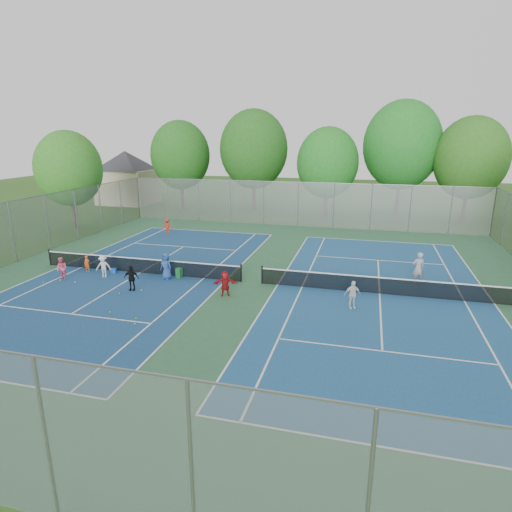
{
  "coord_description": "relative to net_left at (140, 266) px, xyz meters",
  "views": [
    {
      "loc": [
        6.03,
        -22.05,
        8.12
      ],
      "look_at": [
        0.0,
        1.0,
        1.3
      ],
      "focal_mm": 30.0,
      "sensor_mm": 36.0,
      "label": 1
    }
  ],
  "objects": [
    {
      "name": "tree_ne",
      "position": [
        22.0,
        22.0,
        5.51
      ],
      "size": [
        6.6,
        6.6,
        9.77
      ],
      "color": "#443326",
      "rests_on": "ground"
    },
    {
      "name": "tennis_ball_9",
      "position": [
        -4.36,
        -3.07,
        -0.42
      ],
      "size": [
        0.07,
        0.07,
        0.07
      ],
      "primitive_type": "sphere",
      "color": "#A9C82E",
      "rests_on": "ground"
    },
    {
      "name": "net_left",
      "position": [
        0.0,
        0.0,
        0.0
      ],
      "size": [
        12.87,
        0.1,
        0.91
      ],
      "primitive_type": "cube",
      "color": "black",
      "rests_on": "ground"
    },
    {
      "name": "tree_nc",
      "position": [
        9.0,
        21.0,
        4.94
      ],
      "size": [
        6.0,
        6.0,
        8.85
      ],
      "color": "#443326",
      "rests_on": "ground"
    },
    {
      "name": "tennis_ball_4",
      "position": [
        3.22,
        -6.14,
        -0.42
      ],
      "size": [
        0.07,
        0.07,
        0.07
      ],
      "primitive_type": "sphere",
      "color": "gold",
      "rests_on": "ground"
    },
    {
      "name": "student_c",
      "position": [
        -1.64,
        -1.26,
        0.21
      ],
      "size": [
        0.98,
        0.75,
        1.33
      ],
      "primitive_type": "imported",
      "rotation": [
        0.0,
        0.0,
        0.33
      ],
      "color": "silver",
      "rests_on": "ground"
    },
    {
      "name": "tree_nl",
      "position": [
        1.0,
        23.0,
        6.09
      ],
      "size": [
        7.2,
        7.2,
        10.69
      ],
      "color": "#443326",
      "rests_on": "ground"
    },
    {
      "name": "instructor",
      "position": [
        16.04,
        2.15,
        0.47
      ],
      "size": [
        0.77,
        0.62,
        1.84
      ],
      "primitive_type": "imported",
      "rotation": [
        0.0,
        0.0,
        3.44
      ],
      "color": "#969698",
      "rests_on": "ground"
    },
    {
      "name": "tennis_ball_0",
      "position": [
        0.73,
        -3.51,
        -0.42
      ],
      "size": [
        0.07,
        0.07,
        0.07
      ],
      "primitive_type": "sphere",
      "color": "gold",
      "rests_on": "ground"
    },
    {
      "name": "child_far_baseline",
      "position": [
        -3.09,
        10.1,
        0.19
      ],
      "size": [
        0.96,
        0.77,
        1.3
      ],
      "primitive_type": "imported",
      "rotation": [
        0.0,
        0.0,
        3.55
      ],
      "color": "#B6291A",
      "rests_on": "ground"
    },
    {
      "name": "student_d",
      "position": [
        1.09,
        -2.8,
        0.23
      ],
      "size": [
        0.86,
        0.49,
        1.38
      ],
      "primitive_type": "imported",
      "rotation": [
        0.0,
        0.0,
        0.21
      ],
      "color": "black",
      "rests_on": "ground"
    },
    {
      "name": "fence_west",
      "position": [
        -9.0,
        0.0,
        1.54
      ],
      "size": [
        0.1,
        32.0,
        4.0
      ],
      "primitive_type": "cube",
      "rotation": [
        0.0,
        0.0,
        1.57
      ],
      "color": "gray",
      "rests_on": "ground"
    },
    {
      "name": "tree_nw",
      "position": [
        -7.0,
        22.0,
        5.44
      ],
      "size": [
        6.4,
        6.4,
        9.58
      ],
      "color": "#443326",
      "rests_on": "ground"
    },
    {
      "name": "tree_nr",
      "position": [
        16.0,
        24.0,
        6.59
      ],
      "size": [
        7.6,
        7.6,
        11.42
      ],
      "color": "#443326",
      "rests_on": "ground"
    },
    {
      "name": "net_right",
      "position": [
        14.0,
        0.0,
        0.0
      ],
      "size": [
        12.87,
        0.1,
        0.91
      ],
      "primitive_type": "cube",
      "color": "black",
      "rests_on": "ground"
    },
    {
      "name": "tennis_ball_7",
      "position": [
        0.06,
        -4.9,
        -0.42
      ],
      "size": [
        0.07,
        0.07,
        0.07
      ],
      "primitive_type": "sphere",
      "color": "#A7C92E",
      "rests_on": "ground"
    },
    {
      "name": "teen_court_b",
      "position": [
        12.65,
        -2.31,
        0.24
      ],
      "size": [
        0.88,
        0.62,
        1.39
      ],
      "primitive_type": "imported",
      "rotation": [
        0.0,
        0.0,
        0.38
      ],
      "color": "white",
      "rests_on": "ground"
    },
    {
      "name": "tennis_ball_6",
      "position": [
        3.47,
        -6.66,
        -0.42
      ],
      "size": [
        0.07,
        0.07,
        0.07
      ],
      "primitive_type": "sphere",
      "color": "#BDE334",
      "rests_on": "ground"
    },
    {
      "name": "tennis_ball_8",
      "position": [
        -3.68,
        -2.5,
        -0.42
      ],
      "size": [
        0.07,
        0.07,
        0.07
      ],
      "primitive_type": "sphere",
      "color": "#D2EF37",
      "rests_on": "ground"
    },
    {
      "name": "student_a",
      "position": [
        -3.23,
        -0.6,
        0.06
      ],
      "size": [
        0.39,
        0.27,
        1.02
      ],
      "primitive_type": "imported",
      "rotation": [
        0.0,
        0.0,
        -0.06
      ],
      "color": "#F15B16",
      "rests_on": "ground"
    },
    {
      "name": "ball_crate",
      "position": [
        -1.56,
        -0.41,
        -0.32
      ],
      "size": [
        0.39,
        0.39,
        0.28
      ],
      "primitive_type": "cube",
      "rotation": [
        0.0,
        0.0,
        0.23
      ],
      "color": "blue",
      "rests_on": "ground"
    },
    {
      "name": "student_e",
      "position": [
        2.05,
        -0.6,
        0.32
      ],
      "size": [
        0.87,
        0.68,
        1.56
      ],
      "primitive_type": "imported",
      "rotation": [
        0.0,
        0.0,
        -0.27
      ],
      "color": "#284C93",
      "rests_on": "ground"
    },
    {
      "name": "ball_hopper",
      "position": [
        2.68,
        -0.25,
        -0.16
      ],
      "size": [
        0.36,
        0.36,
        0.59
      ],
      "primitive_type": "cube",
      "rotation": [
        0.0,
        0.0,
        -0.2
      ],
      "color": "#227E37",
      "rests_on": "ground"
    },
    {
      "name": "fence_south",
      "position": [
        7.0,
        -16.0,
        1.54
      ],
      "size": [
        32.0,
        0.1,
        4.0
      ],
      "primitive_type": "cube",
      "color": "gray",
      "rests_on": "ground"
    },
    {
      "name": "student_f",
      "position": [
        6.21,
        -2.29,
        0.22
      ],
      "size": [
        1.31,
        0.83,
        1.35
      ],
      "primitive_type": "imported",
      "rotation": [
        0.0,
        0.0,
        0.37
      ],
      "color": "#AA181D",
      "rests_on": "ground"
    },
    {
      "name": "tennis_ball_2",
      "position": [
        1.67,
        -5.8,
        -0.42
      ],
      "size": [
        0.07,
        0.07,
        0.07
      ],
      "primitive_type": "sphere",
      "color": "#B6CC2F",
      "rests_on": "ground"
    },
    {
      "name": "fence_north",
      "position": [
        7.0,
        16.0,
        1.54
      ],
      "size": [
        32.0,
        0.1,
        4.0
      ],
      "primitive_type": "cube",
      "color": "gray",
      "rests_on": "ground"
    },
    {
      "name": "court_pad",
      "position": [
        7.0,
        0.0,
        -0.45
      ],
      "size": [
        32.0,
        32.0,
        0.01
      ],
      "primitive_type": "cube",
      "color": "#2B5C3A",
      "rests_on": "ground"
    },
    {
      "name": "court_left",
      "position": [
        0.0,
        0.0,
        -0.44
      ],
      "size": [
        10.97,
        23.77,
        0.01
      ],
      "primitive_type": "cube",
      "color": "navy",
      "rests_on": "court_pad"
    },
    {
      "name": "tennis_ball_3",
      "position": [
        1.64,
        -2.8,
        -0.42
      ],
      "size": [
        0.07,
        0.07,
        0.07
      ],
      "primitive_type": "sphere",
      "color": "#DEED37",
      "rests_on": "ground"
    },
    {
      "name": "house",
      "position": [
        -15.0,
        24.0,
        3.76
      ],
      "size": [
        11.03,
        11.03,
        7.3
      ],
      "color": "#B7A88C",
      "rests_on": "ground"
    },
    {
      "name": "tennis_ball_5",
      "position": [
        4.15,
        -6.33,
        -0.42
      ],
      "size": [
        0.07,
        0.07,
        0.07
      ],
      "primitive_type": "sphere",
      "color": "#B5D932",
      "rests_on": "ground"
    },
    {
      "name": "student_b",
      "position": [
        -3.72,
        -2.22,
        0.21
      ],
      "size": [
        0.72,
        0.61,
        1.32
      ],
      "primitive_type": "imported",
      "rotation": [
        0.0,
        0.0,
        -0.18
      ],
      "color": "#F86086",
      "rests_on": "ground"
    },
    {
      "name": "court_right",
      "position": [
        14.0,
        0.0,
        -0.44
      ],
      "size": [
        10.97,
        23.77,
        0.01
      ],
      "primitive_type": "cube",
      "color": "navy",
      "rests_on": "court_pad"
    },
    {
      "name": "tennis_ball_1",
      "position": [
        -2.64,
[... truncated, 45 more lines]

